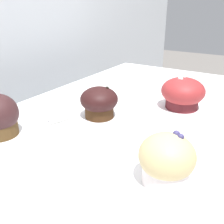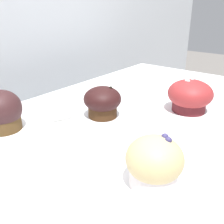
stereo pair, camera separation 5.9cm
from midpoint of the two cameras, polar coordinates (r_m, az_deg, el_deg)
name	(u,v)px [view 1 (the left image)]	position (r m, az deg, el deg)	size (l,w,h in m)	color
wall_back	(0,75)	(1.13, -24.61, 7.25)	(3.20, 0.10, 1.80)	#B2B7BC
muffin_front_center	(99,102)	(0.66, -5.37, 2.12)	(0.10, 0.10, 0.08)	#382110
muffin_back_left	(167,160)	(0.43, 7.91, -10.41)	(0.09, 0.09, 0.09)	silver
muffin_back_right	(183,93)	(0.74, 12.96, 3.95)	(0.12, 0.12, 0.09)	#531A1E
price_card	(58,111)	(0.65, -14.16, 0.19)	(0.06, 0.06, 0.06)	white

